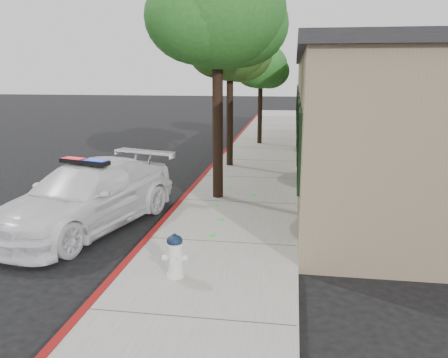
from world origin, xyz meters
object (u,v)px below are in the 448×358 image
street_tree_far (261,68)px  street_tree_mid (230,50)px  police_car (87,196)px  clapboard_building (394,112)px  street_tree_near (218,15)px  fire_hydrant (175,255)px

street_tree_far → street_tree_mid: bearing=-97.5°
street_tree_mid → street_tree_far: street_tree_mid is taller
street_tree_far → police_car: bearing=-103.8°
clapboard_building → street_tree_near: size_ratio=3.23×
fire_hydrant → street_tree_near: street_tree_near is taller
fire_hydrant → street_tree_far: (0.31, 15.16, 3.19)m
police_car → fire_hydrant: bearing=-27.7°
police_car → street_tree_near: street_tree_near is taller
police_car → street_tree_far: bearing=91.5°
clapboard_building → street_tree_mid: (-5.99, -1.08, 2.21)m
street_tree_mid → fire_hydrant: bearing=-87.6°
police_car → street_tree_mid: street_tree_mid is taller
police_car → street_tree_far: street_tree_far is taller
street_tree_near → street_tree_far: size_ratio=1.36×
police_car → street_tree_near: (2.67, 2.56, 4.21)m
street_tree_near → street_tree_far: street_tree_near is taller
clapboard_building → police_car: (-8.36, -8.14, -1.37)m
fire_hydrant → street_tree_near: 6.81m
police_car → street_tree_near: 5.61m
street_tree_near → clapboard_building: bearing=44.5°
fire_hydrant → street_tree_far: size_ratio=0.16×
street_tree_near → street_tree_mid: size_ratio=1.16×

